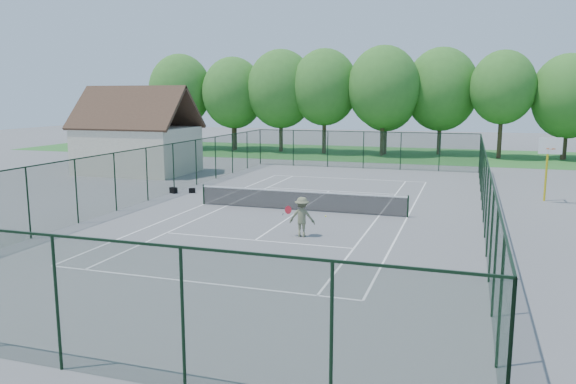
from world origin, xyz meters
name	(u,v)px	position (x,y,z in m)	size (l,w,h in m)	color
ground	(300,210)	(0.00, 0.00, 0.00)	(140.00, 140.00, 0.00)	slate
grass_far	(384,154)	(0.00, 30.00, 0.01)	(80.00, 16.00, 0.01)	#32772F
court_lines	(300,210)	(0.00, 0.00, 0.00)	(11.05, 23.85, 0.01)	white
tennis_net	(300,200)	(0.00, 0.00, 0.58)	(11.08, 0.08, 1.10)	black
fence_enclosure	(300,181)	(0.00, 0.00, 1.56)	(18.05, 36.05, 3.02)	#193924
utility_building	(137,132)	(-16.00, 10.00, 3.12)	(8.60, 6.27, 6.63)	beige
tree_line_far	(386,95)	(0.00, 30.00, 5.99)	(39.40, 6.40, 9.70)	#453522
basketball_goal	(549,157)	(12.38, 6.35, 2.57)	(1.20, 1.43, 3.65)	gold
sports_bag_a	(173,190)	(-8.85, 2.64, 0.18)	(0.45, 0.27, 0.36)	black
sports_bag_b	(192,191)	(-7.81, 3.06, 0.15)	(0.39, 0.24, 0.30)	black
tennis_player	(302,217)	(1.65, -5.18, 0.85)	(1.84, 0.87, 1.69)	#686B4C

